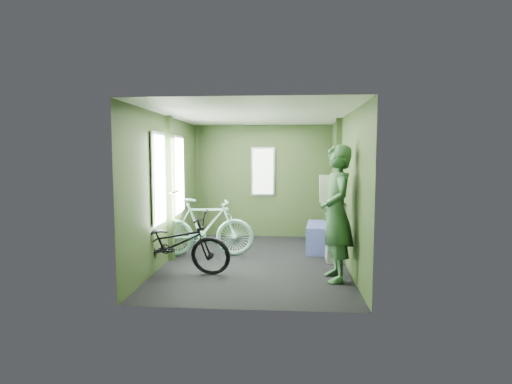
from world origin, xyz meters
TOP-DOWN VIEW (x-y plane):
  - room at (-0.04, 0.04)m, footprint 4.00×4.02m
  - bicycle_black at (-1.12, -0.74)m, footprint 1.73×0.87m
  - bicycle_mint at (-0.87, 0.26)m, footprint 1.67×0.68m
  - passenger at (1.15, -0.86)m, footprint 0.52×0.71m
  - waste_box at (1.26, 0.13)m, footprint 0.28×0.39m
  - bench_seat at (1.15, 0.82)m, footprint 0.62×0.99m

SIDE VIEW (x-z plane):
  - bicycle_black at x=-1.12m, z-range -0.48..0.48m
  - bicycle_mint at x=-0.87m, z-range -0.50..0.50m
  - bench_seat at x=1.15m, z-range -0.20..0.79m
  - waste_box at x=1.26m, z-range 0.00..0.94m
  - passenger at x=1.15m, z-range 0.00..1.82m
  - room at x=-0.04m, z-range 0.28..2.59m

